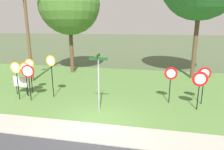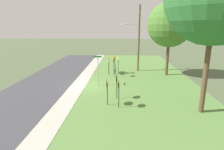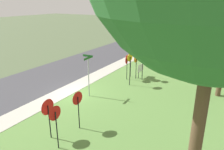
{
  "view_description": "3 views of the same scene",
  "coord_description": "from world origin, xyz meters",
  "px_view_note": "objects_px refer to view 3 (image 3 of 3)",
  "views": [
    {
      "loc": [
        2.52,
        -8.43,
        4.7
      ],
      "look_at": [
        0.11,
        3.43,
        1.58
      ],
      "focal_mm": 32.33,
      "sensor_mm": 36.0,
      "label": 1
    },
    {
      "loc": [
        19.24,
        3.77,
        6.15
      ],
      "look_at": [
        0.2,
        2.8,
        1.27
      ],
      "focal_mm": 30.48,
      "sensor_mm": 36.0,
      "label": 2
    },
    {
      "loc": [
        11.7,
        10.23,
        6.79
      ],
      "look_at": [
        -0.8,
        2.92,
        1.79
      ],
      "focal_mm": 34.58,
      "sensor_mm": 36.0,
      "label": 3
    }
  ],
  "objects_px": {
    "stop_sign_far_center": "(143,61)",
    "yield_sign_near_left": "(55,117)",
    "stop_sign_far_right": "(136,61)",
    "notice_board": "(141,69)",
    "stop_sign_far_left": "(130,59)",
    "street_name_post": "(88,72)",
    "stop_sign_near_right": "(130,62)",
    "yield_sign_far_left": "(48,110)",
    "stop_sign_near_left": "(127,62)",
    "utility_pole": "(181,25)",
    "yield_sign_near_right": "(78,101)"
  },
  "relations": [
    {
      "from": "stop_sign_far_center",
      "to": "yield_sign_near_left",
      "type": "distance_m",
      "value": 10.94
    },
    {
      "from": "stop_sign_far_right",
      "to": "notice_board",
      "type": "relative_size",
      "value": 1.82
    },
    {
      "from": "stop_sign_far_left",
      "to": "stop_sign_far_center",
      "type": "distance_m",
      "value": 1.25
    },
    {
      "from": "street_name_post",
      "to": "stop_sign_far_center",
      "type": "bearing_deg",
      "value": 156.68
    },
    {
      "from": "stop_sign_far_left",
      "to": "stop_sign_far_right",
      "type": "relative_size",
      "value": 1.06
    },
    {
      "from": "stop_sign_near_right",
      "to": "street_name_post",
      "type": "height_order",
      "value": "street_name_post"
    },
    {
      "from": "stop_sign_far_left",
      "to": "yield_sign_near_left",
      "type": "height_order",
      "value": "stop_sign_far_left"
    },
    {
      "from": "stop_sign_far_right",
      "to": "notice_board",
      "type": "bearing_deg",
      "value": 159.99
    },
    {
      "from": "street_name_post",
      "to": "yield_sign_far_left",
      "type": "bearing_deg",
      "value": 11.68
    },
    {
      "from": "stop_sign_near_left",
      "to": "yield_sign_far_left",
      "type": "height_order",
      "value": "stop_sign_near_left"
    },
    {
      "from": "yield_sign_far_left",
      "to": "utility_pole",
      "type": "xyz_separation_m",
      "value": [
        -12.27,
        3.28,
        3.2
      ]
    },
    {
      "from": "yield_sign_near_right",
      "to": "notice_board",
      "type": "xyz_separation_m",
      "value": [
        -9.59,
        -0.41,
        -0.8
      ]
    },
    {
      "from": "yield_sign_far_left",
      "to": "street_name_post",
      "type": "height_order",
      "value": "street_name_post"
    },
    {
      "from": "stop_sign_near_left",
      "to": "street_name_post",
      "type": "distance_m",
      "value": 4.69
    },
    {
      "from": "stop_sign_near_left",
      "to": "utility_pole",
      "type": "relative_size",
      "value": 0.25
    },
    {
      "from": "stop_sign_far_left",
      "to": "yield_sign_near_left",
      "type": "distance_m",
      "value": 11.16
    },
    {
      "from": "stop_sign_far_right",
      "to": "utility_pole",
      "type": "distance_m",
      "value": 4.85
    },
    {
      "from": "stop_sign_near_right",
      "to": "stop_sign_far_left",
      "type": "distance_m",
      "value": 2.08
    },
    {
      "from": "yield_sign_near_right",
      "to": "street_name_post",
      "type": "xyz_separation_m",
      "value": [
        -3.79,
        -2.04,
        0.23
      ]
    },
    {
      "from": "yield_sign_far_left",
      "to": "stop_sign_far_left",
      "type": "bearing_deg",
      "value": -177.89
    },
    {
      "from": "utility_pole",
      "to": "yield_sign_near_left",
      "type": "bearing_deg",
      "value": -10.52
    },
    {
      "from": "stop_sign_near_left",
      "to": "street_name_post",
      "type": "xyz_separation_m",
      "value": [
        4.61,
        -0.78,
        0.23
      ]
    },
    {
      "from": "stop_sign_far_right",
      "to": "street_name_post",
      "type": "height_order",
      "value": "street_name_post"
    },
    {
      "from": "yield_sign_near_left",
      "to": "notice_board",
      "type": "height_order",
      "value": "yield_sign_near_left"
    },
    {
      "from": "stop_sign_far_center",
      "to": "notice_board",
      "type": "height_order",
      "value": "stop_sign_far_center"
    },
    {
      "from": "stop_sign_far_center",
      "to": "yield_sign_near_right",
      "type": "xyz_separation_m",
      "value": [
        9.07,
        0.04,
        -0.06
      ]
    },
    {
      "from": "yield_sign_far_left",
      "to": "stop_sign_far_center",
      "type": "bearing_deg",
      "value": 175.41
    },
    {
      "from": "stop_sign_far_center",
      "to": "utility_pole",
      "type": "relative_size",
      "value": 0.27
    },
    {
      "from": "stop_sign_near_left",
      "to": "stop_sign_near_right",
      "type": "distance_m",
      "value": 1.42
    },
    {
      "from": "stop_sign_far_left",
      "to": "notice_board",
      "type": "relative_size",
      "value": 1.92
    },
    {
      "from": "stop_sign_near_right",
      "to": "yield_sign_near_left",
      "type": "distance_m",
      "value": 9.2
    },
    {
      "from": "stop_sign_far_right",
      "to": "street_name_post",
      "type": "relative_size",
      "value": 0.72
    },
    {
      "from": "yield_sign_near_right",
      "to": "yield_sign_far_left",
      "type": "xyz_separation_m",
      "value": [
        1.45,
        -0.72,
        -0.02
      ]
    },
    {
      "from": "yield_sign_far_left",
      "to": "utility_pole",
      "type": "relative_size",
      "value": 0.24
    },
    {
      "from": "stop_sign_far_center",
      "to": "stop_sign_near_right",
      "type": "bearing_deg",
      "value": -22.07
    },
    {
      "from": "yield_sign_far_left",
      "to": "street_name_post",
      "type": "xyz_separation_m",
      "value": [
        -5.24,
        -1.33,
        0.25
      ]
    },
    {
      "from": "yield_sign_near_left",
      "to": "street_name_post",
      "type": "height_order",
      "value": "street_name_post"
    },
    {
      "from": "yield_sign_far_left",
      "to": "stop_sign_far_right",
      "type": "bearing_deg",
      "value": 178.66
    },
    {
      "from": "stop_sign_near_left",
      "to": "stop_sign_far_right",
      "type": "relative_size",
      "value": 0.99
    },
    {
      "from": "stop_sign_far_left",
      "to": "stop_sign_far_right",
      "type": "bearing_deg",
      "value": 76.85
    },
    {
      "from": "stop_sign_near_right",
      "to": "notice_board",
      "type": "height_order",
      "value": "stop_sign_near_right"
    },
    {
      "from": "yield_sign_near_left",
      "to": "yield_sign_far_left",
      "type": "xyz_separation_m",
      "value": [
        -0.42,
        -0.92,
        -0.05
      ]
    },
    {
      "from": "utility_pole",
      "to": "street_name_post",
      "type": "bearing_deg",
      "value": -33.23
    },
    {
      "from": "yield_sign_near_right",
      "to": "stop_sign_far_left",
      "type": "bearing_deg",
      "value": -167.19
    },
    {
      "from": "stop_sign_near_right",
      "to": "utility_pole",
      "type": "distance_m",
      "value": 5.42
    },
    {
      "from": "stop_sign_near_left",
      "to": "street_name_post",
      "type": "bearing_deg",
      "value": -18.75
    },
    {
      "from": "notice_board",
      "to": "stop_sign_far_left",
      "type": "bearing_deg",
      "value": -62.74
    },
    {
      "from": "stop_sign_far_left",
      "to": "yield_sign_near_left",
      "type": "bearing_deg",
      "value": 9.84
    },
    {
      "from": "yield_sign_far_left",
      "to": "notice_board",
      "type": "bearing_deg",
      "value": 177.5
    },
    {
      "from": "stop_sign_far_center",
      "to": "notice_board",
      "type": "bearing_deg",
      "value": -154.3
    }
  ]
}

